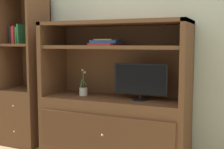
% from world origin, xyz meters
% --- Properties ---
extents(painted_rear_wall, '(6.00, 0.10, 2.80)m').
position_xyz_m(painted_rear_wall, '(0.00, 0.75, 1.40)').
color(painted_rear_wall, '#ADB29E').
rests_on(painted_rear_wall, ground_plane).
extents(media_console, '(1.54, 0.57, 1.43)m').
position_xyz_m(media_console, '(0.00, 0.40, 0.47)').
color(media_console, brown).
rests_on(media_console, ground_plane).
extents(tv_monitor, '(0.56, 0.17, 0.37)m').
position_xyz_m(tv_monitor, '(0.29, 0.40, 0.83)').
color(tv_monitor, black).
rests_on(tv_monitor, media_console).
extents(potted_plant, '(0.09, 0.10, 0.29)m').
position_xyz_m(potted_plant, '(-0.36, 0.40, 0.69)').
color(potted_plant, beige).
rests_on(potted_plant, media_console).
extents(magazine_stack, '(0.31, 0.35, 0.06)m').
position_xyz_m(magazine_stack, '(-0.08, 0.40, 1.21)').
color(magazine_stack, red).
rests_on(magazine_stack, media_console).
extents(bookshelf_tall, '(0.46, 0.45, 1.82)m').
position_xyz_m(bookshelf_tall, '(-1.15, 0.41, 0.60)').
color(bookshelf_tall, brown).
rests_on(bookshelf_tall, ground_plane).
extents(upright_book_row, '(0.14, 0.17, 0.23)m').
position_xyz_m(upright_book_row, '(-1.25, 0.40, 1.30)').
color(upright_book_row, black).
rests_on(upright_book_row, bookshelf_tall).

